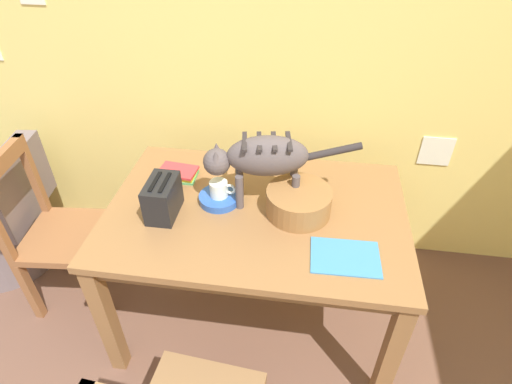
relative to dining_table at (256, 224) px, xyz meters
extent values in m
cube|color=#F1D771|center=(-0.15, 0.69, 0.58)|extent=(4.86, 0.10, 2.50)
cube|color=white|center=(0.91, 0.64, 0.08)|extent=(0.17, 0.01, 0.17)
cube|color=olive|center=(0.00, 0.00, 0.07)|extent=(1.36, 0.91, 0.03)
cube|color=brown|center=(0.00, 0.00, 0.02)|extent=(1.28, 0.83, 0.07)
cube|color=olive|center=(-0.63, -0.40, -0.31)|extent=(0.07, 0.07, 0.72)
cube|color=olive|center=(0.63, -0.40, -0.31)|extent=(0.07, 0.07, 0.72)
cube|color=olive|center=(-0.63, 0.40, -0.31)|extent=(0.07, 0.07, 0.72)
cube|color=olive|center=(0.63, 0.40, -0.31)|extent=(0.07, 0.07, 0.72)
ellipsoid|color=#534949|center=(0.04, 0.07, 0.34)|extent=(0.38, 0.22, 0.18)
cube|color=#2E2828|center=(0.13, 0.09, 0.41)|extent=(0.04, 0.15, 0.01)
cube|color=#2E2828|center=(0.07, 0.08, 0.41)|extent=(0.04, 0.15, 0.01)
cube|color=#2E2828|center=(0.01, 0.06, 0.41)|extent=(0.04, 0.15, 0.01)
cube|color=#2E2828|center=(-0.06, 0.05, 0.41)|extent=(0.04, 0.15, 0.01)
cylinder|color=#534949|center=(-0.08, 0.01, 0.17)|extent=(0.04, 0.04, 0.17)
cylinder|color=#534949|center=(-0.09, 0.09, 0.17)|extent=(0.04, 0.04, 0.17)
cylinder|color=#534949|center=(0.17, 0.05, 0.17)|extent=(0.04, 0.04, 0.17)
cylinder|color=#534949|center=(0.16, 0.13, 0.17)|extent=(0.04, 0.04, 0.17)
sphere|color=#534949|center=(-0.18, 0.03, 0.31)|extent=(0.12, 0.12, 0.12)
cone|color=#534949|center=(-0.17, 0.00, 0.36)|extent=(0.04, 0.04, 0.05)
cone|color=#534949|center=(-0.18, 0.07, 0.36)|extent=(0.04, 0.04, 0.05)
cylinder|color=#2E2828|center=(0.32, 0.12, 0.35)|extent=(0.24, 0.07, 0.09)
cylinder|color=blue|center=(-0.18, 0.03, 0.11)|extent=(0.19, 0.19, 0.04)
cylinder|color=silver|center=(-0.18, 0.03, 0.16)|extent=(0.08, 0.08, 0.08)
torus|color=silver|center=(-0.12, 0.03, 0.16)|extent=(0.05, 0.01, 0.05)
cube|color=#3B82BF|center=(0.39, -0.24, 0.09)|extent=(0.28, 0.20, 0.01)
cube|color=#51A35E|center=(-0.42, 0.19, 0.09)|extent=(0.18, 0.12, 0.01)
cube|color=yellow|center=(-0.43, 0.20, 0.11)|extent=(0.19, 0.12, 0.02)
cube|color=#D4353A|center=(-0.42, 0.20, 0.12)|extent=(0.20, 0.14, 0.01)
cylinder|color=olive|center=(0.19, 0.01, 0.15)|extent=(0.29, 0.29, 0.12)
cylinder|color=#422D18|center=(0.19, 0.01, 0.15)|extent=(0.24, 0.24, 0.10)
cube|color=black|center=(-0.40, -0.08, 0.17)|extent=(0.12, 0.20, 0.17)
cube|color=black|center=(-0.42, -0.08, 0.26)|extent=(0.02, 0.14, 0.01)
cube|color=black|center=(-0.38, -0.08, 0.26)|extent=(0.02, 0.14, 0.01)
cube|color=brown|center=(-1.02, 0.01, -0.23)|extent=(0.46, 0.46, 0.04)
cube|color=brown|center=(-1.21, -0.01, 0.23)|extent=(0.08, 0.42, 0.08)
cube|color=brown|center=(-1.22, 0.18, 0.03)|extent=(0.04, 0.04, 0.48)
cube|color=brown|center=(-0.85, 0.22, -0.46)|extent=(0.04, 0.04, 0.41)
cube|color=brown|center=(-0.81, -0.16, -0.46)|extent=(0.04, 0.04, 0.41)
cube|color=brown|center=(-1.22, 0.18, -0.46)|extent=(0.04, 0.04, 0.41)
cube|color=brown|center=(-1.19, -0.19, -0.46)|extent=(0.04, 0.04, 0.41)
cylinder|color=slate|center=(-1.62, 0.19, -0.48)|extent=(0.60, 0.60, 0.38)
cube|color=slate|center=(-1.38, 0.22, -0.09)|extent=(0.19, 0.55, 0.40)
cube|color=slate|center=(-1.65, 0.44, -0.19)|extent=(0.43, 0.15, 0.20)
camera|label=1|loc=(0.21, -1.43, 1.31)|focal=29.17mm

